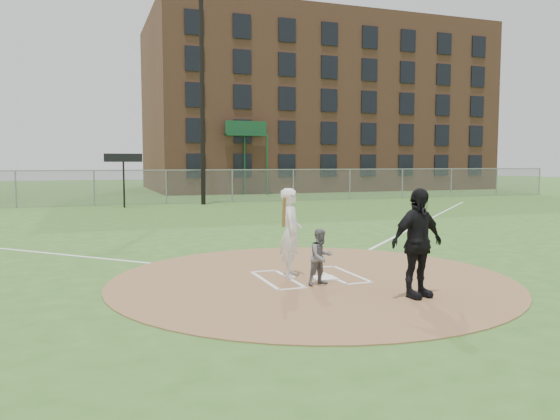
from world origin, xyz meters
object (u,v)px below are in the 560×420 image
object	(u,v)px
batter_at_plate	(291,232)
catcher	(321,257)
umpire	(417,243)
home_plate	(324,278)

from	to	relation	value
batter_at_plate	catcher	bearing A→B (deg)	-73.96
catcher	batter_at_plate	bearing A→B (deg)	91.15
umpire	catcher	bearing A→B (deg)	117.94
catcher	batter_at_plate	xyz separation A→B (m)	(-0.28, 0.96, 0.38)
home_plate	umpire	distance (m)	2.39
catcher	umpire	world-z (taller)	umpire
batter_at_plate	umpire	bearing A→B (deg)	-58.59
home_plate	umpire	bearing A→B (deg)	-65.06
umpire	batter_at_plate	xyz separation A→B (m)	(-1.50, 2.46, -0.04)
home_plate	catcher	world-z (taller)	catcher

